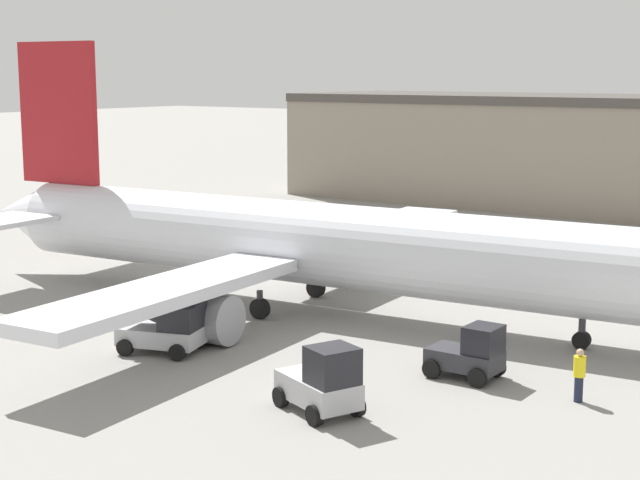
{
  "coord_description": "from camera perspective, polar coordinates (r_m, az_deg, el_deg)",
  "views": [
    {
      "loc": [
        25.09,
        -35.15,
        10.7
      ],
      "look_at": [
        0.0,
        0.0,
        3.3
      ],
      "focal_mm": 55.0,
      "sensor_mm": 36.0,
      "label": 1
    }
  ],
  "objects": [
    {
      "name": "baggage_tug",
      "position": [
        31.24,
        0.17,
        -8.28
      ],
      "size": [
        3.32,
        2.74,
        2.32
      ],
      "rotation": [
        0.0,
        0.0,
        -0.39
      ],
      "color": "#B2B2B7",
      "rests_on": "ground_plane"
    },
    {
      "name": "airplane",
      "position": [
        44.39,
        -1.18,
        -0.14
      ],
      "size": [
        40.28,
        32.17,
        12.27
      ],
      "rotation": [
        0.0,
        0.0,
        0.09
      ],
      "color": "silver",
      "rests_on": "ground_plane"
    },
    {
      "name": "pushback_tug",
      "position": [
        35.17,
        8.75,
        -6.56
      ],
      "size": [
        2.56,
        1.75,
        1.99
      ],
      "rotation": [
        0.0,
        0.0,
        0.01
      ],
      "color": "#2D2D33",
      "rests_on": "ground_plane"
    },
    {
      "name": "ground_plane",
      "position": [
        44.49,
        0.0,
        -4.19
      ],
      "size": [
        400.0,
        400.0,
        0.0
      ],
      "primitive_type": "plane",
      "color": "gray"
    },
    {
      "name": "ground_crew_worker",
      "position": [
        33.47,
        14.85,
        -7.52
      ],
      "size": [
        0.4,
        0.4,
        1.8
      ],
      "rotation": [
        0.0,
        0.0,
        1.77
      ],
      "color": "#1E2338",
      "rests_on": "ground_plane"
    },
    {
      "name": "belt_loader_truck",
      "position": [
        38.38,
        -8.86,
        -5.1
      ],
      "size": [
        3.55,
        2.87,
        1.99
      ],
      "rotation": [
        0.0,
        0.0,
        0.31
      ],
      "color": "#B2B2B7",
      "rests_on": "ground_plane"
    }
  ]
}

